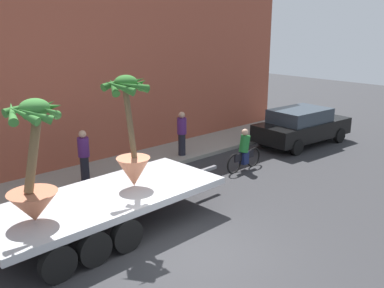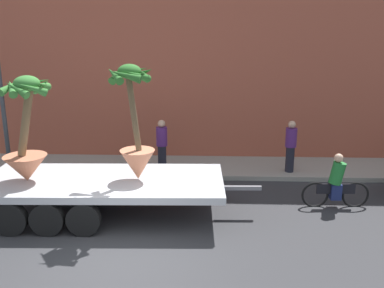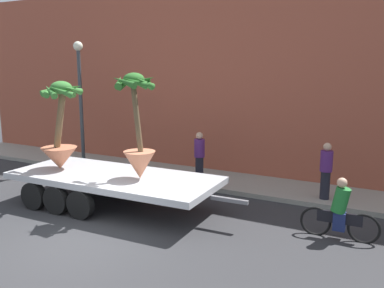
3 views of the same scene
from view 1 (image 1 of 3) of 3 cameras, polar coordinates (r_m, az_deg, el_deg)
name	(u,v)px [view 1 (image 1 of 3)]	position (r m, az deg, el deg)	size (l,w,h in m)	color
ground_plane	(193,254)	(10.21, 0.16, -14.39)	(60.00, 60.00, 0.00)	#2D2D30
sidewalk	(67,181)	(14.82, -16.17, -4.78)	(24.00, 2.20, 0.15)	gray
building_facade	(35,72)	(15.55, -20.05, 8.99)	(24.00, 1.20, 7.06)	#9E4C38
flatbed_trailer	(97,205)	(11.00, -12.42, -7.92)	(7.19, 2.73, 0.98)	#B7BABF
potted_palm_rear	(131,142)	(11.11, -8.05, 0.32)	(1.27, 1.24, 2.92)	#C17251
potted_palm_middle	(34,175)	(9.76, -20.22, -3.85)	(1.37, 1.17, 2.66)	#B26647
cyclist	(244,152)	(15.48, 6.94, -1.03)	(1.84, 0.35, 1.54)	black
parked_car	(302,126)	(19.14, 14.32, 2.38)	(4.68, 2.22, 1.58)	black
pedestrian_near_gate	(84,155)	(14.17, -14.12, -1.44)	(0.36, 0.36, 1.71)	black
pedestrian_far_left	(182,133)	(16.50, -1.36, 1.50)	(0.36, 0.36, 1.71)	black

